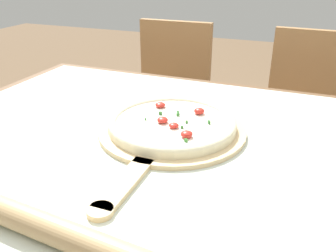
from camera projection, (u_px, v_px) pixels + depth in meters
The scene contains 7 objects.
dining_table at pixel (153, 170), 0.96m from camera, with size 1.33×1.03×0.76m.
towel_cloth at pixel (153, 137), 0.92m from camera, with size 1.25×0.95×0.00m.
pizza_peel at pixel (169, 133), 0.92m from camera, with size 0.39×0.58×0.01m.
pizza at pixel (172, 123), 0.93m from camera, with size 0.33×0.33×0.04m.
rolling_pin at pixel (64, 234), 0.56m from camera, with size 0.47×0.08×0.05m.
chair_left at pixel (169, 97), 1.86m from camera, with size 0.40×0.40×0.90m.
chair_right at pixel (305, 116), 1.63m from camera, with size 0.42×0.42×0.90m.
Camera 1 is at (0.34, -0.75, 1.18)m, focal length 38.00 mm.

